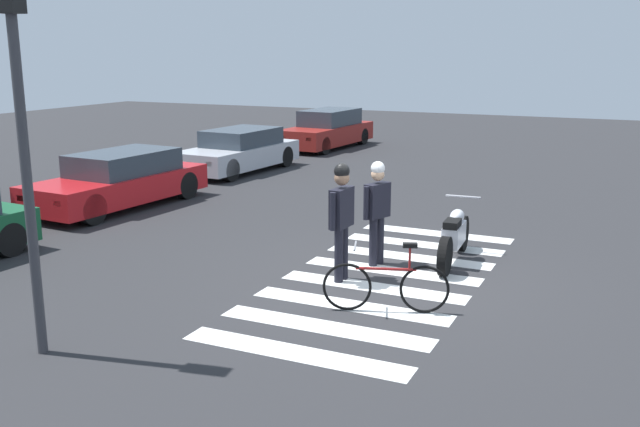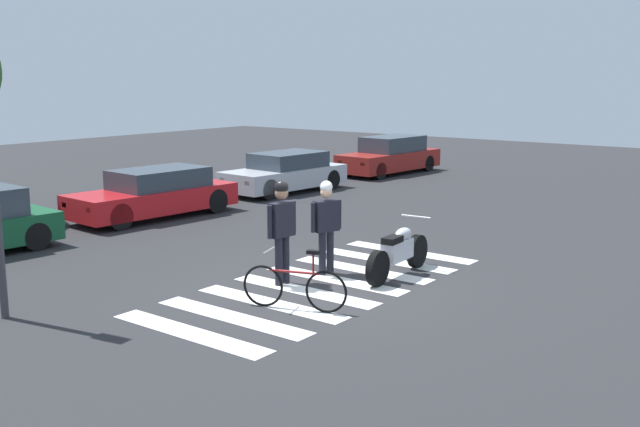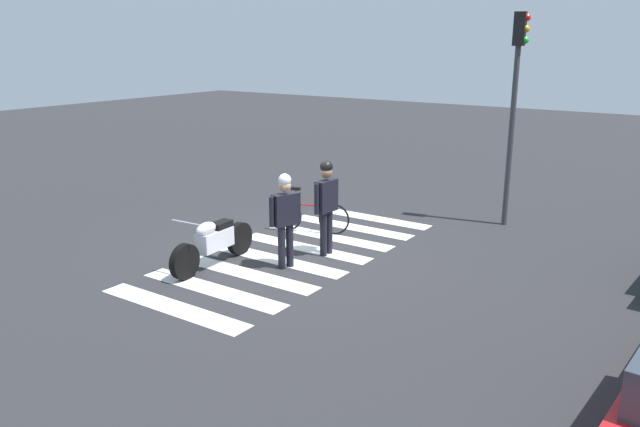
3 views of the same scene
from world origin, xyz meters
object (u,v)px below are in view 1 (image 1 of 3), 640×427
object	(u,v)px
car_silver_sedan	(239,151)
traffic_light_pole	(18,94)
officer_by_motorcycle	(377,206)
officer_on_foot	(342,212)
police_motorcycle	(454,236)
car_red_convertible	(120,181)
car_maroon_wagon	(328,130)
leaning_bicycle	(386,286)

from	to	relation	value
car_silver_sedan	traffic_light_pole	xyz separation A→B (m)	(-12.32, -4.64, 2.50)
traffic_light_pole	officer_by_motorcycle	bearing A→B (deg)	-25.58
officer_by_motorcycle	traffic_light_pole	world-z (taller)	traffic_light_pole
officer_on_foot	officer_by_motorcycle	size ratio (longest dim) A/B	1.06
police_motorcycle	officer_by_motorcycle	xyz separation A→B (m)	(-0.69, 1.17, 0.57)
car_red_convertible	car_maroon_wagon	size ratio (longest dim) A/B	0.98
police_motorcycle	car_maroon_wagon	size ratio (longest dim) A/B	0.47
officer_by_motorcycle	car_maroon_wagon	bearing A→B (deg)	27.39
traffic_light_pole	leaning_bicycle	bearing A→B (deg)	-47.58
leaning_bicycle	traffic_light_pole	size ratio (longest dim) A/B	0.36
leaning_bicycle	car_maroon_wagon	bearing A→B (deg)	26.92
police_motorcycle	traffic_light_pole	bearing A→B (deg)	148.07
leaning_bicycle	traffic_light_pole	bearing A→B (deg)	132.42
leaning_bicycle	traffic_light_pole	world-z (taller)	traffic_light_pole
car_red_convertible	police_motorcycle	bearing A→B (deg)	-97.72
police_motorcycle	car_red_convertible	distance (m)	8.26
leaning_bicycle	officer_on_foot	size ratio (longest dim) A/B	0.89
leaning_bicycle	officer_by_motorcycle	distance (m)	2.33
officer_on_foot	car_silver_sedan	size ratio (longest dim) A/B	0.43
officer_on_foot	traffic_light_pole	xyz separation A→B (m)	(-4.06, 2.23, 2.00)
leaning_bicycle	car_silver_sedan	distance (m)	12.23
car_maroon_wagon	officer_on_foot	bearing A→B (deg)	-155.04
officer_on_foot	officer_by_motorcycle	bearing A→B (deg)	-11.40
officer_on_foot	car_silver_sedan	bearing A→B (deg)	39.74
officer_by_motorcycle	traffic_light_pole	size ratio (longest dim) A/B	0.38
officer_on_foot	car_red_convertible	xyz separation A→B (m)	(2.84, 6.81, -0.49)
officer_by_motorcycle	car_silver_sedan	world-z (taller)	officer_by_motorcycle
car_silver_sedan	car_maroon_wagon	size ratio (longest dim) A/B	0.93
officer_by_motorcycle	car_silver_sedan	size ratio (longest dim) A/B	0.41
car_red_convertible	car_maroon_wagon	bearing A→B (deg)	-1.14
officer_by_motorcycle	traffic_light_pole	xyz separation A→B (m)	(-5.10, 2.44, 2.08)
police_motorcycle	car_silver_sedan	distance (m)	10.52
officer_by_motorcycle	officer_on_foot	bearing A→B (deg)	168.60
officer_by_motorcycle	car_red_convertible	distance (m)	7.26
car_maroon_wagon	car_silver_sedan	bearing A→B (deg)	177.24
leaning_bicycle	officer_on_foot	bearing A→B (deg)	47.86
leaning_bicycle	car_silver_sedan	bearing A→B (deg)	40.73
officer_on_foot	traffic_light_pole	distance (m)	5.04
police_motorcycle	leaning_bicycle	xyz separation A→B (m)	(-2.73, 0.26, -0.08)
car_red_convertible	traffic_light_pole	distance (m)	8.65
traffic_light_pole	car_red_convertible	bearing A→B (deg)	33.60
officer_by_motorcycle	traffic_light_pole	distance (m)	6.02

